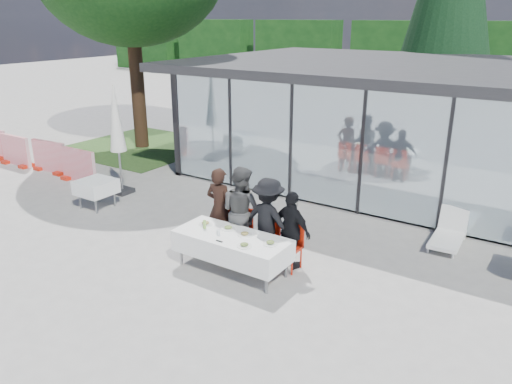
{
  "coord_description": "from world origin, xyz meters",
  "views": [
    {
      "loc": [
        5.27,
        -7.01,
        4.69
      ],
      "look_at": [
        -0.15,
        1.2,
        1.21
      ],
      "focal_mm": 35.0,
      "sensor_mm": 36.0,
      "label": 1
    }
  ],
  "objects_px": {
    "diner_chair_a": "(220,223)",
    "spare_table_left": "(96,187)",
    "plate_b": "(228,228)",
    "plate_extra": "(244,245)",
    "diner_a": "(220,208)",
    "plate_d": "(270,243)",
    "market_umbrella": "(116,125)",
    "juice_bottle": "(205,224)",
    "lounger": "(449,232)",
    "folded_eyeglasses": "(219,241)",
    "diner_c": "(268,220)",
    "dining_table": "(232,245)",
    "plate_a": "(205,223)",
    "diner_b": "(241,211)",
    "diner_chair_c": "(268,236)",
    "diner_chair_b": "(241,229)",
    "diner_d": "(292,230)",
    "plate_c": "(245,234)",
    "diner_chair_d": "(291,242)"
  },
  "relations": [
    {
      "from": "diner_chair_a",
      "to": "spare_table_left",
      "type": "height_order",
      "value": "diner_chair_a"
    },
    {
      "from": "plate_b",
      "to": "plate_extra",
      "type": "bearing_deg",
      "value": -33.39
    },
    {
      "from": "diner_a",
      "to": "plate_d",
      "type": "xyz_separation_m",
      "value": [
        1.68,
        -0.69,
        -0.1
      ]
    },
    {
      "from": "diner_a",
      "to": "market_umbrella",
      "type": "bearing_deg",
      "value": -17.46
    },
    {
      "from": "juice_bottle",
      "to": "lounger",
      "type": "relative_size",
      "value": 0.12
    },
    {
      "from": "diner_chair_a",
      "to": "folded_eyeglasses",
      "type": "bearing_deg",
      "value": -52.93
    },
    {
      "from": "juice_bottle",
      "to": "market_umbrella",
      "type": "relative_size",
      "value": 0.06
    },
    {
      "from": "diner_c",
      "to": "juice_bottle",
      "type": "relative_size",
      "value": 10.4
    },
    {
      "from": "folded_eyeglasses",
      "to": "dining_table",
      "type": "bearing_deg",
      "value": 84.5
    },
    {
      "from": "plate_a",
      "to": "plate_b",
      "type": "bearing_deg",
      "value": 7.84
    },
    {
      "from": "dining_table",
      "to": "market_umbrella",
      "type": "relative_size",
      "value": 0.75
    },
    {
      "from": "diner_b",
      "to": "juice_bottle",
      "type": "xyz_separation_m",
      "value": [
        -0.33,
        -0.79,
        -0.1
      ]
    },
    {
      "from": "diner_chair_c",
      "to": "plate_d",
      "type": "height_order",
      "value": "diner_chair_c"
    },
    {
      "from": "diner_c",
      "to": "folded_eyeglasses",
      "type": "distance_m",
      "value": 1.18
    },
    {
      "from": "dining_table",
      "to": "plate_extra",
      "type": "relative_size",
      "value": 8.1
    },
    {
      "from": "diner_chair_b",
      "to": "plate_d",
      "type": "bearing_deg",
      "value": -30.93
    },
    {
      "from": "diner_chair_b",
      "to": "plate_b",
      "type": "bearing_deg",
      "value": -81.99
    },
    {
      "from": "diner_chair_a",
      "to": "plate_a",
      "type": "xyz_separation_m",
      "value": [
        0.12,
        -0.62,
        0.24
      ]
    },
    {
      "from": "diner_d",
      "to": "spare_table_left",
      "type": "bearing_deg",
      "value": 12.91
    },
    {
      "from": "diner_chair_a",
      "to": "diner_chair_b",
      "type": "bearing_deg",
      "value": 0.0
    },
    {
      "from": "diner_chair_b",
      "to": "diner_chair_c",
      "type": "distance_m",
      "value": 0.65
    },
    {
      "from": "diner_chair_c",
      "to": "diner_a",
      "type": "bearing_deg",
      "value": 179.5
    },
    {
      "from": "plate_extra",
      "to": "juice_bottle",
      "type": "relative_size",
      "value": 1.67
    },
    {
      "from": "plate_a",
      "to": "plate_c",
      "type": "bearing_deg",
      "value": 0.61
    },
    {
      "from": "dining_table",
      "to": "plate_a",
      "type": "height_order",
      "value": "plate_a"
    },
    {
      "from": "juice_bottle",
      "to": "plate_a",
      "type": "bearing_deg",
      "value": 124.0
    },
    {
      "from": "folded_eyeglasses",
      "to": "lounger",
      "type": "height_order",
      "value": "folded_eyeglasses"
    },
    {
      "from": "plate_d",
      "to": "lounger",
      "type": "xyz_separation_m",
      "value": [
        2.39,
        3.52,
        -0.52
      ]
    },
    {
      "from": "juice_bottle",
      "to": "plate_c",
      "type": "bearing_deg",
      "value": 11.19
    },
    {
      "from": "market_umbrella",
      "to": "lounger",
      "type": "relative_size",
      "value": 2.21
    },
    {
      "from": "diner_chair_d",
      "to": "diner_a",
      "type": "bearing_deg",
      "value": 179.65
    },
    {
      "from": "plate_a",
      "to": "lounger",
      "type": "distance_m",
      "value": 5.28
    },
    {
      "from": "diner_a",
      "to": "diner_chair_d",
      "type": "relative_size",
      "value": 1.8
    },
    {
      "from": "plate_a",
      "to": "folded_eyeglasses",
      "type": "height_order",
      "value": "plate_a"
    },
    {
      "from": "diner_c",
      "to": "folded_eyeglasses",
      "type": "relative_size",
      "value": 12.44
    },
    {
      "from": "plate_d",
      "to": "spare_table_left",
      "type": "height_order",
      "value": "plate_d"
    },
    {
      "from": "folded_eyeglasses",
      "to": "juice_bottle",
      "type": "bearing_deg",
      "value": 151.9
    },
    {
      "from": "diner_a",
      "to": "plate_c",
      "type": "bearing_deg",
      "value": 147.81
    },
    {
      "from": "dining_table",
      "to": "diner_d",
      "type": "height_order",
      "value": "diner_d"
    },
    {
      "from": "diner_d",
      "to": "diner_c",
      "type": "bearing_deg",
      "value": 13.66
    },
    {
      "from": "diner_chair_c",
      "to": "plate_a",
      "type": "relative_size",
      "value": 3.49
    },
    {
      "from": "diner_chair_a",
      "to": "dining_table",
      "type": "bearing_deg",
      "value": -40.94
    },
    {
      "from": "diner_c",
      "to": "plate_d",
      "type": "bearing_deg",
      "value": 128.36
    },
    {
      "from": "diner_d",
      "to": "folded_eyeglasses",
      "type": "xyz_separation_m",
      "value": [
        -0.91,
        -1.11,
        -0.03
      ]
    },
    {
      "from": "diner_chair_d",
      "to": "plate_extra",
      "type": "height_order",
      "value": "diner_chair_d"
    },
    {
      "from": "diner_b",
      "to": "plate_c",
      "type": "xyz_separation_m",
      "value": [
        0.51,
        -0.62,
        -0.16
      ]
    },
    {
      "from": "market_umbrella",
      "to": "diner_chair_c",
      "type": "bearing_deg",
      "value": -12.28
    },
    {
      "from": "diner_c",
      "to": "spare_table_left",
      "type": "distance_m",
      "value": 5.26
    },
    {
      "from": "diner_d",
      "to": "diner_chair_d",
      "type": "height_order",
      "value": "diner_d"
    },
    {
      "from": "lounger",
      "to": "folded_eyeglasses",
      "type": "bearing_deg",
      "value": -129.43
    }
  ]
}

